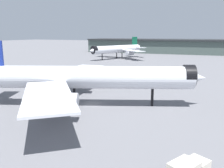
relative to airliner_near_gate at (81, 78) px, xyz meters
The scene contains 4 objects.
ground 7.11m from the airliner_near_gate, 42.89° to the left, with size 900.00×900.00×0.00m, color slate.
airliner_near_gate is the anchor object (origin of this frame).
airliner_far_taxiway 106.70m from the airliner_near_gate, 110.69° to the left, with size 40.36×45.42×14.22m.
baggage_tug_wing 34.40m from the airliner_near_gate, 70.60° to the left, with size 3.28×3.51×1.85m.
Camera 1 is at (29.07, -47.46, 16.73)m, focal length 38.58 mm.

